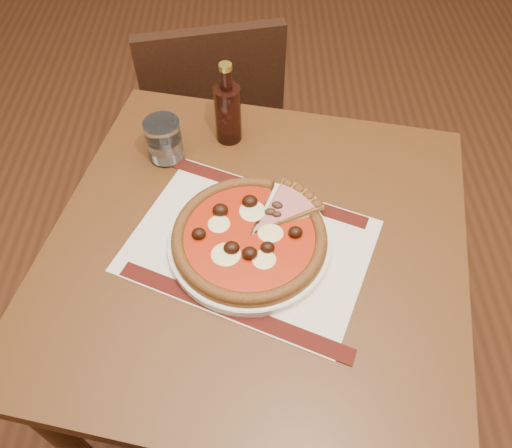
{
  "coord_description": "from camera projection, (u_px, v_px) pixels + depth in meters",
  "views": [
    {
      "loc": [
        0.01,
        -1.06,
        1.53
      ],
      "look_at": [
        0.01,
        -0.47,
        0.78
      ],
      "focal_mm": 35.0,
      "sensor_mm": 36.0,
      "label": 1
    }
  ],
  "objects": [
    {
      "name": "table",
      "position": [
        256.0,
        270.0,
        1.05
      ],
      "size": [
        0.95,
        0.95,
        0.75
      ],
      "rotation": [
        0.0,
        0.0,
        -0.21
      ],
      "color": "#553014",
      "rests_on": "ground"
    },
    {
      "name": "placemat",
      "position": [
        250.0,
        246.0,
        0.96
      ],
      "size": [
        0.54,
        0.47,
        0.0
      ],
      "primitive_type": "cube",
      "rotation": [
        0.0,
        0.0,
        -0.41
      ],
      "color": "white",
      "rests_on": "table"
    },
    {
      "name": "pizza",
      "position": [
        249.0,
        236.0,
        0.94
      ],
      "size": [
        0.29,
        0.29,
        0.04
      ],
      "color": "#A16727",
      "rests_on": "plate"
    },
    {
      "name": "ham_slice",
      "position": [
        288.0,
        205.0,
        0.99
      ],
      "size": [
        0.14,
        0.14,
        0.02
      ],
      "rotation": [
        0.0,
        0.0,
        0.79
      ],
      "color": "#A16727",
      "rests_on": "plate"
    },
    {
      "name": "bottle",
      "position": [
        228.0,
        111.0,
        1.09
      ],
      "size": [
        0.06,
        0.06,
        0.19
      ],
      "color": "black",
      "rests_on": "table"
    },
    {
      "name": "plate",
      "position": [
        250.0,
        242.0,
        0.95
      ],
      "size": [
        0.31,
        0.31,
        0.02
      ],
      "primitive_type": "cylinder",
      "color": "white",
      "rests_on": "placemat"
    },
    {
      "name": "water_glass",
      "position": [
        164.0,
        140.0,
        1.07
      ],
      "size": [
        0.1,
        0.1,
        0.09
      ],
      "primitive_type": "cylinder",
      "rotation": [
        0.0,
        0.0,
        0.37
      ],
      "color": "white",
      "rests_on": "table"
    },
    {
      "name": "chair_far",
      "position": [
        213.0,
        117.0,
        1.6
      ],
      "size": [
        0.47,
        0.47,
        0.84
      ],
      "rotation": [
        0.0,
        0.0,
        3.34
      ],
      "color": "black",
      "rests_on": "ground"
    }
  ]
}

